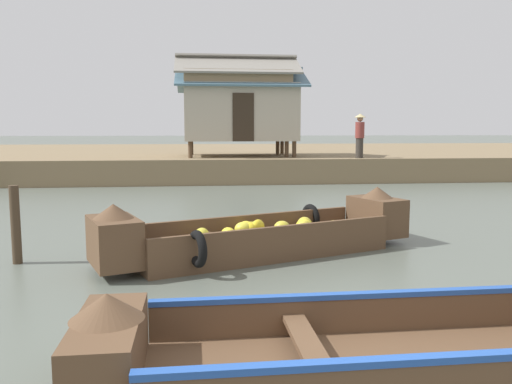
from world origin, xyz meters
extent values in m
plane|color=#596056|center=(0.00, 10.00, 0.00)|extent=(300.00, 300.00, 0.00)
cube|color=#7F6B4C|center=(0.00, 25.04, 0.46)|extent=(160.00, 20.00, 0.92)
cube|color=brown|center=(-0.16, 4.69, 0.06)|extent=(4.23, 2.58, 0.12)
cube|color=brown|center=(-0.36, 5.21, 0.34)|extent=(3.83, 1.53, 0.44)
cube|color=brown|center=(0.04, 4.17, 0.34)|extent=(3.83, 1.53, 0.44)
cube|color=brown|center=(2.02, 5.53, 0.45)|extent=(0.93, 1.17, 0.66)
cone|color=brown|center=(2.02, 5.53, 0.88)|extent=(0.72, 0.72, 0.20)
cube|color=brown|center=(-2.34, 3.85, 0.45)|extent=(0.93, 1.17, 0.66)
cone|color=brown|center=(-2.34, 3.85, 0.88)|extent=(0.72, 0.72, 0.20)
cube|color=brown|center=(-0.97, 4.38, 0.36)|extent=(0.57, 1.08, 0.05)
torus|color=black|center=(0.87, 5.82, 0.39)|extent=(0.30, 0.53, 0.52)
torus|color=black|center=(-1.19, 3.57, 0.39)|extent=(0.30, 0.53, 0.52)
ellipsoid|color=yellow|center=(-0.72, 4.41, 0.41)|extent=(0.31, 0.33, 0.21)
ellipsoid|color=yellow|center=(-1.13, 4.55, 0.37)|extent=(0.30, 0.36, 0.23)
ellipsoid|color=gold|center=(0.20, 4.80, 0.40)|extent=(0.34, 0.34, 0.23)
ellipsoid|color=yellow|center=(-0.23, 4.74, 0.43)|extent=(0.34, 0.37, 0.27)
ellipsoid|color=yellow|center=(-0.36, 4.68, 0.43)|extent=(0.26, 0.30, 0.20)
ellipsoid|color=gold|center=(0.64, 5.26, 0.38)|extent=(0.27, 0.26, 0.25)
ellipsoid|color=gold|center=(0.16, 4.70, 0.43)|extent=(0.30, 0.29, 0.23)
ellipsoid|color=yellow|center=(0.59, 5.02, 0.38)|extent=(0.37, 0.35, 0.25)
ellipsoid|color=gold|center=(0.58, 4.94, 0.38)|extent=(0.32, 0.34, 0.24)
ellipsoid|color=gold|center=(-0.34, 4.73, 0.41)|extent=(0.39, 0.34, 0.26)
ellipsoid|color=yellow|center=(-0.47, 4.65, 0.44)|extent=(0.29, 0.26, 0.22)
ellipsoid|color=gold|center=(1.06, 4.91, 0.36)|extent=(0.35, 0.35, 0.28)
ellipsoid|color=yellow|center=(-0.40, 4.95, 0.39)|extent=(0.33, 0.33, 0.24)
cube|color=brown|center=(0.66, 0.47, 0.06)|extent=(4.56, 1.50, 0.12)
cube|color=brown|center=(0.65, 1.15, 0.28)|extent=(4.55, 0.13, 0.33)
cube|color=brown|center=(0.67, -0.22, 0.28)|extent=(4.55, 0.13, 0.33)
cube|color=#234C9E|center=(0.65, 1.15, 0.47)|extent=(4.55, 0.14, 0.05)
cube|color=#234C9E|center=(0.67, -0.22, 0.47)|extent=(4.55, 0.14, 0.05)
cube|color=brown|center=(-1.86, 0.44, 0.36)|extent=(0.50, 1.24, 0.47)
cone|color=brown|center=(-1.86, 0.44, 0.69)|extent=(0.57, 0.57, 0.20)
cube|color=brown|center=(-0.31, 0.46, 0.30)|extent=(0.21, 1.31, 0.05)
cylinder|color=#4C3826|center=(-1.47, 16.41, 1.25)|extent=(0.16, 0.16, 0.66)
cylinder|color=#4C3826|center=(2.23, 16.41, 1.25)|extent=(0.16, 0.16, 0.66)
cylinder|color=#4C3826|center=(-1.47, 18.71, 1.25)|extent=(0.16, 0.16, 0.66)
cylinder|color=#4C3826|center=(2.23, 18.71, 1.25)|extent=(0.16, 0.16, 0.66)
cube|color=#9E8460|center=(0.38, 17.56, 2.91)|extent=(4.10, 2.70, 2.66)
cube|color=#2D2319|center=(0.38, 16.19, 2.48)|extent=(0.80, 0.04, 1.80)
cube|color=gray|center=(0.38, 16.89, 4.49)|extent=(4.80, 1.84, 0.90)
cube|color=gray|center=(0.38, 18.24, 4.49)|extent=(4.80, 1.84, 0.90)
cylinder|color=#4C3826|center=(-1.46, 16.32, 1.24)|extent=(0.16, 0.16, 0.62)
cylinder|color=#4C3826|center=(2.51, 16.32, 1.24)|extent=(0.16, 0.16, 0.62)
cylinder|color=#4C3826|center=(-1.46, 19.25, 1.24)|extent=(0.16, 0.16, 0.62)
cylinder|color=#4C3826|center=(2.51, 19.25, 1.24)|extent=(0.16, 0.16, 0.62)
cube|color=#B2A893|center=(0.52, 17.79, 2.66)|extent=(4.37, 3.33, 2.22)
cube|color=#2D2319|center=(0.52, 16.10, 2.45)|extent=(0.80, 0.04, 1.80)
cube|color=slate|center=(0.52, 16.95, 4.03)|extent=(5.07, 2.16, 0.93)
cube|color=slate|center=(0.52, 18.62, 4.03)|extent=(5.07, 2.16, 0.93)
cylinder|color=#332D28|center=(4.87, 15.61, 1.30)|extent=(0.28, 0.28, 0.75)
cylinder|color=brown|center=(4.87, 15.61, 1.97)|extent=(0.34, 0.34, 0.60)
sphere|color=#9E7556|center=(4.87, 15.61, 2.39)|extent=(0.22, 0.22, 0.22)
cone|color=tan|center=(4.87, 15.61, 2.51)|extent=(0.44, 0.44, 0.14)
cylinder|color=#423323|center=(-3.89, 4.56, 0.59)|extent=(0.14, 0.14, 1.18)
camera|label=1|loc=(-1.16, -3.39, 2.01)|focal=36.35mm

